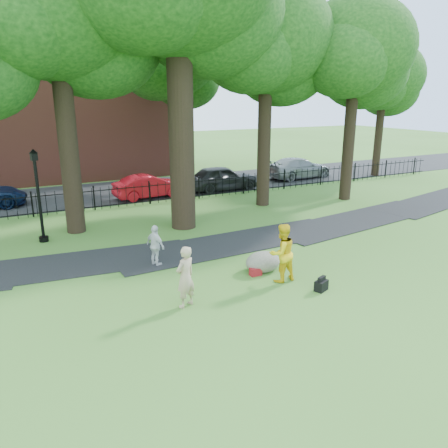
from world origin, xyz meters
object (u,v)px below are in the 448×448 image
woman (185,277)px  red_sedan (149,186)px  lamppost (39,197)px  boulder (263,260)px  man (282,253)px

woman → red_sedan: bearing=-127.3°
lamppost → red_sedan: (6.40, 5.81, -1.18)m
boulder → red_sedan: red_sedan is taller
woman → boulder: bearing=177.1°
red_sedan → lamppost: bearing=127.4°
boulder → lamppost: 9.44m
woman → lamppost: lamppost is taller
boulder → red_sedan: 12.61m
woman → boulder: 3.64m
woman → man: man is taller
man → lamppost: 10.16m
lamppost → man: bearing=-64.9°
woman → lamppost: bearing=-93.1°
woman → man: 3.44m
woman → boulder: woman is taller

